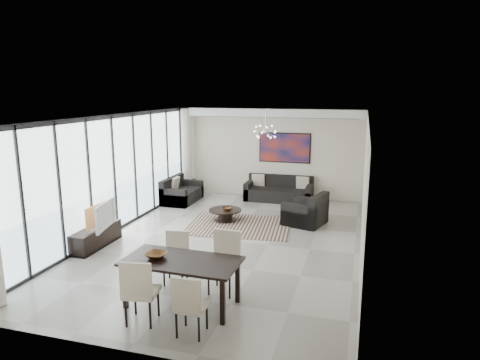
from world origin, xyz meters
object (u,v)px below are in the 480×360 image
(sofa_main, at_px, (279,192))
(tv_console, at_px, (96,237))
(television, at_px, (101,215))
(coffee_table, at_px, (225,214))
(dining_table, at_px, (181,265))

(sofa_main, relative_size, tv_console, 1.46)
(television, bearing_deg, sofa_main, -41.66)
(coffee_table, height_order, tv_console, tv_console)
(coffee_table, bearing_deg, dining_table, -80.64)
(sofa_main, height_order, television, television)
(sofa_main, relative_size, television, 2.06)
(coffee_table, xyz_separation_m, dining_table, (0.76, -4.62, 0.53))
(coffee_table, distance_m, sofa_main, 2.73)
(tv_console, distance_m, television, 0.55)
(sofa_main, bearing_deg, tv_console, -121.30)
(tv_console, height_order, television, television)
(television, bearing_deg, tv_console, 78.41)
(television, distance_m, dining_table, 3.40)
(coffee_table, distance_m, television, 3.41)
(tv_console, bearing_deg, coffee_table, 50.66)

